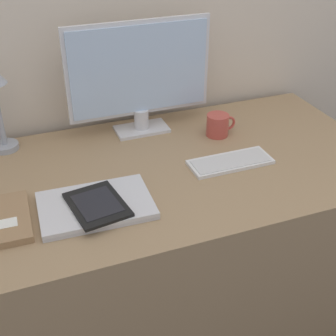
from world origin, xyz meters
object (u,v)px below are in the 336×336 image
object	(u,v)px
ereader	(97,204)
coffee_mug	(218,125)
keyboard	(230,162)
notebook	(0,220)
monitor	(140,75)
laptop	(96,205)

from	to	relation	value
ereader	coffee_mug	size ratio (longest dim) A/B	1.85
keyboard	coffee_mug	bearing A→B (deg)	75.97
keyboard	notebook	bearing A→B (deg)	-175.40
monitor	keyboard	world-z (taller)	monitor
monitor	coffee_mug	xyz separation A→B (m)	(0.25, -0.13, -0.18)
keyboard	laptop	size ratio (longest dim) A/B	0.85
laptop	ereader	xyz separation A→B (m)	(0.00, -0.02, 0.02)
notebook	coffee_mug	world-z (taller)	coffee_mug
ereader	notebook	xyz separation A→B (m)	(-0.26, 0.04, -0.02)
laptop	ereader	bearing A→B (deg)	-86.40
ereader	coffee_mug	xyz separation A→B (m)	(0.52, 0.30, 0.01)
monitor	coffee_mug	bearing A→B (deg)	-28.18
monitor	laptop	xyz separation A→B (m)	(-0.27, -0.42, -0.21)
keyboard	ereader	size ratio (longest dim) A/B	1.33
monitor	notebook	bearing A→B (deg)	-143.59
notebook	monitor	bearing A→B (deg)	36.41
keyboard	notebook	size ratio (longest dim) A/B	1.21
coffee_mug	keyboard	bearing A→B (deg)	-104.03
keyboard	coffee_mug	xyz separation A→B (m)	(0.05, 0.20, 0.03)
ereader	notebook	bearing A→B (deg)	170.57
laptop	coffee_mug	bearing A→B (deg)	28.48
keyboard	coffee_mug	distance (m)	0.21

